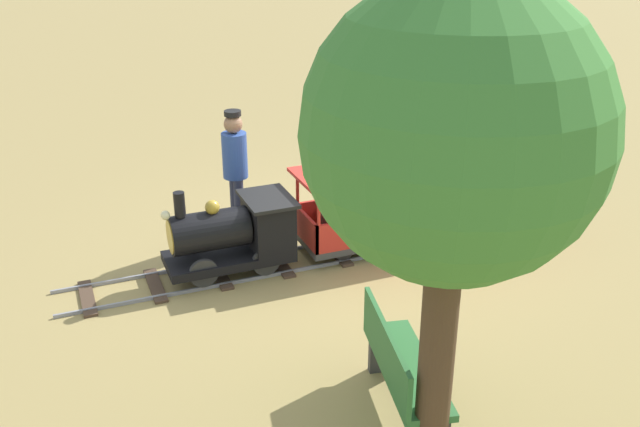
{
  "coord_description": "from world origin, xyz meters",
  "views": [
    {
      "loc": [
        -6.89,
        2.94,
        3.82
      ],
      "look_at": [
        0.0,
        0.13,
        0.55
      ],
      "focal_mm": 39.69,
      "sensor_mm": 36.0,
      "label": 1
    }
  ],
  "objects_px": {
    "conductor_person": "(235,165)",
    "oak_tree_near": "(454,135)",
    "passenger_car": "(404,210)",
    "park_bench": "(400,370)",
    "locomotive": "(236,233)"
  },
  "relations": [
    {
      "from": "locomotive",
      "to": "oak_tree_near",
      "type": "height_order",
      "value": "oak_tree_near"
    },
    {
      "from": "conductor_person",
      "to": "oak_tree_near",
      "type": "height_order",
      "value": "oak_tree_near"
    },
    {
      "from": "passenger_car",
      "to": "park_bench",
      "type": "distance_m",
      "value": 3.23
    },
    {
      "from": "locomotive",
      "to": "conductor_person",
      "type": "distance_m",
      "value": 1.03
    },
    {
      "from": "passenger_car",
      "to": "conductor_person",
      "type": "bearing_deg",
      "value": 64.61
    },
    {
      "from": "conductor_person",
      "to": "oak_tree_near",
      "type": "distance_m",
      "value": 4.58
    },
    {
      "from": "locomotive",
      "to": "oak_tree_near",
      "type": "relative_size",
      "value": 0.41
    },
    {
      "from": "locomotive",
      "to": "oak_tree_near",
      "type": "distance_m",
      "value": 4.02
    },
    {
      "from": "passenger_car",
      "to": "park_bench",
      "type": "bearing_deg",
      "value": 151.11
    },
    {
      "from": "park_bench",
      "to": "oak_tree_near",
      "type": "bearing_deg",
      "value": 174.25
    },
    {
      "from": "locomotive",
      "to": "park_bench",
      "type": "height_order",
      "value": "locomotive"
    },
    {
      "from": "oak_tree_near",
      "to": "park_bench",
      "type": "bearing_deg",
      "value": -5.75
    },
    {
      "from": "oak_tree_near",
      "to": "locomotive",
      "type": "bearing_deg",
      "value": 8.08
    },
    {
      "from": "passenger_car",
      "to": "locomotive",
      "type": "bearing_deg",
      "value": 90.0
    },
    {
      "from": "locomotive",
      "to": "passenger_car",
      "type": "relative_size",
      "value": 0.54
    }
  ]
}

